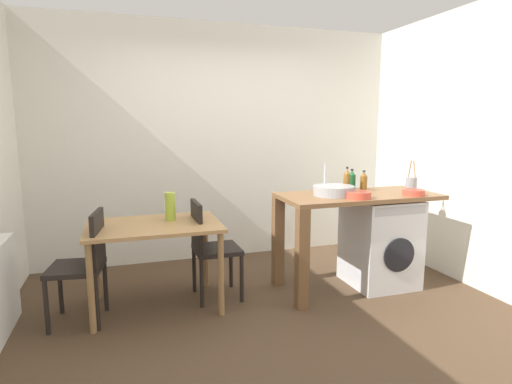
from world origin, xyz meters
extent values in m
plane|color=#4C3826|center=(0.00, 0.00, 0.00)|extent=(5.46, 5.46, 0.00)
cube|color=silver|center=(0.00, 1.75, 1.35)|extent=(4.60, 0.10, 2.70)
cube|color=silver|center=(2.15, 0.00, 1.35)|extent=(0.10, 3.80, 2.70)
cube|color=tan|center=(-0.87, 0.48, 0.72)|extent=(1.10, 0.76, 0.03)
cylinder|color=#977045|center=(-1.37, 0.15, 0.35)|extent=(0.05, 0.05, 0.71)
cylinder|color=#977045|center=(-0.37, 0.15, 0.35)|extent=(0.05, 0.05, 0.71)
cylinder|color=#977045|center=(-1.37, 0.81, 0.35)|extent=(0.05, 0.05, 0.71)
cylinder|color=#977045|center=(-0.37, 0.81, 0.35)|extent=(0.05, 0.05, 0.71)
cube|color=black|center=(-1.49, 0.38, 0.45)|extent=(0.45, 0.45, 0.04)
cube|color=black|center=(-1.31, 0.35, 0.68)|extent=(0.09, 0.38, 0.45)
cylinder|color=black|center=(-1.69, 0.23, 0.23)|extent=(0.04, 0.04, 0.45)
cylinder|color=black|center=(-1.64, 0.58, 0.23)|extent=(0.04, 0.04, 0.45)
cylinder|color=black|center=(-1.34, 0.18, 0.23)|extent=(0.04, 0.04, 0.45)
cylinder|color=black|center=(-1.29, 0.53, 0.23)|extent=(0.04, 0.04, 0.45)
cube|color=black|center=(-0.32, 0.53, 0.45)|extent=(0.41, 0.41, 0.04)
cube|color=black|center=(-0.50, 0.53, 0.68)|extent=(0.04, 0.38, 0.45)
cylinder|color=black|center=(-0.14, 0.71, 0.23)|extent=(0.04, 0.04, 0.45)
cylinder|color=black|center=(-0.14, 0.35, 0.23)|extent=(0.04, 0.04, 0.45)
cylinder|color=black|center=(-0.50, 0.71, 0.23)|extent=(0.04, 0.04, 0.45)
cylinder|color=black|center=(-0.50, 0.35, 0.23)|extent=(0.04, 0.04, 0.45)
cube|color=brown|center=(1.02, 0.36, 0.90)|extent=(1.50, 0.68, 0.04)
cube|color=brown|center=(0.32, 0.07, 0.44)|extent=(0.10, 0.10, 0.88)
cube|color=brown|center=(0.32, 0.65, 0.44)|extent=(0.10, 0.10, 0.88)
cube|color=silver|center=(1.28, 0.36, 0.43)|extent=(0.60, 0.60, 0.86)
cylinder|color=black|center=(1.28, 0.05, 0.39)|extent=(0.32, 0.02, 0.32)
cube|color=#B2B2B7|center=(1.28, 0.06, 0.80)|extent=(0.54, 0.01, 0.08)
cylinder|color=#9EA0A5|center=(0.76, 0.36, 0.97)|extent=(0.38, 0.38, 0.09)
cylinder|color=#B2B2B7|center=(0.76, 0.54, 1.06)|extent=(0.02, 0.02, 0.28)
cylinder|color=brown|center=(0.97, 0.49, 1.01)|extent=(0.06, 0.06, 0.18)
cone|color=brown|center=(0.97, 0.49, 1.12)|extent=(0.06, 0.06, 0.05)
cylinder|color=#262626|center=(0.97, 0.49, 1.16)|extent=(0.03, 0.03, 0.02)
cylinder|color=#19592D|center=(1.09, 0.60, 1.00)|extent=(0.08, 0.08, 0.15)
cone|color=#19592D|center=(1.09, 0.60, 1.09)|extent=(0.07, 0.07, 0.04)
cylinder|color=#262626|center=(1.09, 0.60, 1.12)|extent=(0.03, 0.03, 0.02)
cylinder|color=brown|center=(1.17, 0.52, 0.99)|extent=(0.07, 0.07, 0.15)
cone|color=brown|center=(1.17, 0.52, 1.09)|extent=(0.06, 0.06, 0.04)
cylinder|color=#262626|center=(1.17, 0.52, 1.11)|extent=(0.03, 0.03, 0.02)
cylinder|color=#D84C38|center=(0.89, 0.16, 0.95)|extent=(0.22, 0.22, 0.06)
cylinder|color=maroon|center=(0.89, 0.16, 0.97)|extent=(0.18, 0.18, 0.03)
cylinder|color=gray|center=(1.65, 0.41, 0.99)|extent=(0.11, 0.11, 0.13)
cylinder|color=#99724C|center=(1.63, 0.42, 1.13)|extent=(0.01, 0.04, 0.18)
cylinder|color=#99724C|center=(1.67, 0.40, 1.13)|extent=(0.01, 0.05, 0.18)
cylinder|color=#D84C38|center=(1.47, 0.14, 0.95)|extent=(0.20, 0.20, 0.05)
cylinder|color=maroon|center=(1.47, 0.14, 0.96)|extent=(0.16, 0.16, 0.03)
cylinder|color=#A8C63D|center=(-0.72, 0.58, 0.86)|extent=(0.09, 0.09, 0.25)
cube|color=#B2B2B7|center=(0.97, 0.26, 0.92)|extent=(0.15, 0.06, 0.01)
cube|color=#262628|center=(0.97, 0.26, 0.92)|extent=(0.15, 0.06, 0.01)
camera|label=1|loc=(-1.09, -3.05, 1.57)|focal=29.20mm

